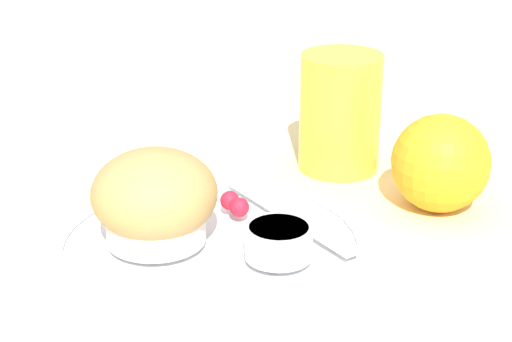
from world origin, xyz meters
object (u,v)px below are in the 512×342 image
object	(u,v)px
muffin	(155,200)
orange_fruit	(441,163)
juice_glass	(340,112)
butter_knife	(285,212)

from	to	relation	value
muffin	orange_fruit	xyz separation A→B (m)	(0.04, 0.25, -0.01)
muffin	juice_glass	bearing A→B (deg)	109.40
orange_fruit	juice_glass	bearing A→B (deg)	-171.70
muffin	juice_glass	world-z (taller)	juice_glass
orange_fruit	juice_glass	xyz separation A→B (m)	(-0.12, -0.02, 0.01)
butter_knife	orange_fruit	size ratio (longest dim) A/B	1.93
muffin	butter_knife	bearing A→B (deg)	83.15
butter_knife	juice_glass	size ratio (longest dim) A/B	1.45
muffin	butter_knife	xyz separation A→B (m)	(0.01, 0.11, -0.03)
orange_fruit	juice_glass	size ratio (longest dim) A/B	0.75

